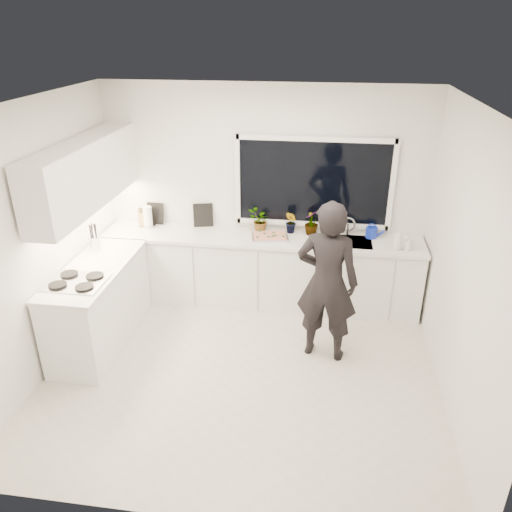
# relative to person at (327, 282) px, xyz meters

# --- Properties ---
(floor) EXTENTS (4.00, 3.50, 0.02)m
(floor) POSITION_rel_person_xyz_m (-0.82, -0.43, -0.89)
(floor) COLOR beige
(floor) RESTS_ON ground
(wall_back) EXTENTS (4.00, 0.02, 2.70)m
(wall_back) POSITION_rel_person_xyz_m (-0.82, 1.33, 0.47)
(wall_back) COLOR white
(wall_back) RESTS_ON ground
(wall_left) EXTENTS (0.02, 3.50, 2.70)m
(wall_left) POSITION_rel_person_xyz_m (-2.83, -0.43, 0.47)
(wall_left) COLOR white
(wall_left) RESTS_ON ground
(wall_right) EXTENTS (0.02, 3.50, 2.70)m
(wall_right) POSITION_rel_person_xyz_m (1.19, -0.43, 0.47)
(wall_right) COLOR white
(wall_right) RESTS_ON ground
(ceiling) EXTENTS (4.00, 3.50, 0.02)m
(ceiling) POSITION_rel_person_xyz_m (-0.82, -0.43, 1.83)
(ceiling) COLOR white
(ceiling) RESTS_ON wall_back
(window) EXTENTS (1.80, 0.02, 1.00)m
(window) POSITION_rel_person_xyz_m (-0.22, 1.29, 0.67)
(window) COLOR black
(window) RESTS_ON wall_back
(base_cabinets_back) EXTENTS (3.92, 0.58, 0.88)m
(base_cabinets_back) POSITION_rel_person_xyz_m (-0.82, 1.02, -0.44)
(base_cabinets_back) COLOR white
(base_cabinets_back) RESTS_ON floor
(base_cabinets_left) EXTENTS (0.58, 1.60, 0.88)m
(base_cabinets_left) POSITION_rel_person_xyz_m (-2.49, -0.08, -0.44)
(base_cabinets_left) COLOR white
(base_cabinets_left) RESTS_ON floor
(countertop_back) EXTENTS (3.94, 0.62, 0.04)m
(countertop_back) POSITION_rel_person_xyz_m (-0.82, 1.01, 0.02)
(countertop_back) COLOR silver
(countertop_back) RESTS_ON base_cabinets_back
(countertop_left) EXTENTS (0.62, 1.60, 0.04)m
(countertop_left) POSITION_rel_person_xyz_m (-2.49, -0.08, 0.02)
(countertop_left) COLOR silver
(countertop_left) RESTS_ON base_cabinets_left
(upper_cabinets) EXTENTS (0.34, 2.10, 0.70)m
(upper_cabinets) POSITION_rel_person_xyz_m (-2.61, 0.27, 0.97)
(upper_cabinets) COLOR white
(upper_cabinets) RESTS_ON wall_left
(sink) EXTENTS (0.58, 0.42, 0.14)m
(sink) POSITION_rel_person_xyz_m (0.23, 1.02, -0.01)
(sink) COLOR silver
(sink) RESTS_ON countertop_back
(faucet) EXTENTS (0.03, 0.03, 0.22)m
(faucet) POSITION_rel_person_xyz_m (0.23, 1.22, 0.15)
(faucet) COLOR silver
(faucet) RESTS_ON countertop_back
(stovetop) EXTENTS (0.56, 0.48, 0.03)m
(stovetop) POSITION_rel_person_xyz_m (-2.51, -0.43, 0.05)
(stovetop) COLOR black
(stovetop) RESTS_ON countertop_left
(person) EXTENTS (0.71, 0.53, 1.77)m
(person) POSITION_rel_person_xyz_m (0.00, 0.00, 0.00)
(person) COLOR black
(person) RESTS_ON floor
(pizza_tray) EXTENTS (0.49, 0.40, 0.03)m
(pizza_tray) POSITION_rel_person_xyz_m (-0.71, 0.99, 0.05)
(pizza_tray) COLOR silver
(pizza_tray) RESTS_ON countertop_back
(pizza) EXTENTS (0.44, 0.35, 0.01)m
(pizza) POSITION_rel_person_xyz_m (-0.71, 0.99, 0.07)
(pizza) COLOR red
(pizza) RESTS_ON pizza_tray
(watering_can) EXTENTS (0.16, 0.16, 0.13)m
(watering_can) POSITION_rel_person_xyz_m (0.51, 1.18, 0.10)
(watering_can) COLOR #1228AC
(watering_can) RESTS_ON countertop_back
(paper_towel_roll) EXTENTS (0.13, 0.13, 0.26)m
(paper_towel_roll) POSITION_rel_person_xyz_m (-2.29, 1.12, 0.17)
(paper_towel_roll) COLOR silver
(paper_towel_roll) RESTS_ON countertop_back
(knife_block) EXTENTS (0.15, 0.13, 0.22)m
(knife_block) POSITION_rel_person_xyz_m (-2.37, 1.16, 0.15)
(knife_block) COLOR #946244
(knife_block) RESTS_ON countertop_back
(utensil_crock) EXTENTS (0.17, 0.17, 0.16)m
(utensil_crock) POSITION_rel_person_xyz_m (-2.67, 0.37, 0.12)
(utensil_crock) COLOR #B4B4B9
(utensil_crock) RESTS_ON countertop_left
(picture_frame_large) EXTENTS (0.22, 0.03, 0.28)m
(picture_frame_large) POSITION_rel_person_xyz_m (-2.24, 1.26, 0.18)
(picture_frame_large) COLOR black
(picture_frame_large) RESTS_ON countertop_back
(picture_frame_small) EXTENTS (0.25, 0.08, 0.30)m
(picture_frame_small) POSITION_rel_person_xyz_m (-1.60, 1.26, 0.19)
(picture_frame_small) COLOR black
(picture_frame_small) RESTS_ON countertop_back
(herb_plants) EXTENTS (0.93, 0.34, 0.31)m
(herb_plants) POSITION_rel_person_xyz_m (-0.60, 1.18, 0.18)
(herb_plants) COLOR #26662D
(herb_plants) RESTS_ON countertop_back
(soap_bottles) EXTENTS (0.24, 0.12, 0.27)m
(soap_bottles) POSITION_rel_person_xyz_m (0.83, 0.87, 0.16)
(soap_bottles) COLOR #D8BF66
(soap_bottles) RESTS_ON countertop_back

